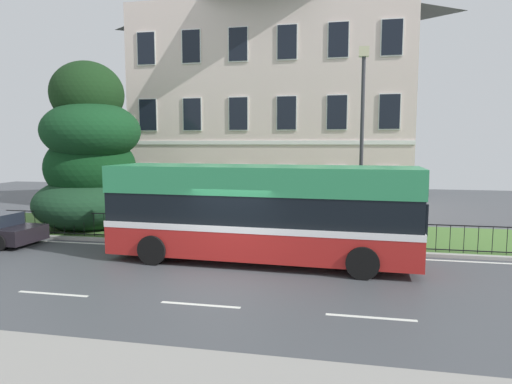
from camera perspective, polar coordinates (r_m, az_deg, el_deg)
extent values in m
cube|color=#42454A|center=(12.64, -4.63, -11.73)|extent=(60.00, 56.00, 0.06)
cube|color=silver|center=(16.03, -1.04, -7.68)|extent=(54.00, 0.14, 0.01)
cube|color=silver|center=(12.79, -24.92, -11.93)|extent=(2.00, 0.12, 0.01)
cube|color=silver|center=(11.00, -7.27, -14.36)|extent=(2.00, 0.12, 0.01)
cube|color=silver|center=(10.52, 14.72, -15.52)|extent=(2.00, 0.12, 0.01)
cube|color=#9E9E99|center=(16.47, -0.69, -7.11)|extent=(57.00, 0.24, 0.12)
cube|color=#477032|center=(18.98, 0.95, -5.31)|extent=(57.00, 5.00, 0.12)
cube|color=beige|center=(27.15, 2.75, 10.03)|extent=(14.71, 9.93, 11.06)
pyramid|color=#393E3C|center=(28.36, 2.83, 23.50)|extent=(15.00, 10.13, 2.18)
cube|color=white|center=(22.16, 0.81, 6.47)|extent=(14.71, 0.06, 0.20)
cube|color=#2D333D|center=(22.31, 0.80, -0.55)|extent=(1.10, 0.06, 2.20)
cube|color=white|center=(24.10, -13.69, 1.62)|extent=(1.04, 0.04, 1.72)
cube|color=black|center=(24.08, -13.71, 1.62)|extent=(0.94, 0.03, 1.62)
cube|color=white|center=(23.18, -8.18, 1.56)|extent=(1.04, 0.04, 1.72)
cube|color=black|center=(23.16, -8.19, 1.56)|extent=(0.94, 0.03, 1.62)
cube|color=white|center=(22.48, -2.27, 1.47)|extent=(1.04, 0.04, 1.72)
cube|color=black|center=(22.46, -2.28, 1.47)|extent=(0.94, 0.03, 1.62)
cube|color=white|center=(22.04, 3.94, 1.37)|extent=(1.04, 0.04, 1.72)
cube|color=black|center=(22.02, 3.93, 1.36)|extent=(0.94, 0.03, 1.62)
cube|color=white|center=(21.87, 10.32, 1.24)|extent=(1.04, 0.04, 1.72)
cube|color=black|center=(21.85, 10.32, 1.24)|extent=(0.94, 0.03, 1.62)
cube|color=white|center=(21.97, 16.73, 1.10)|extent=(1.04, 0.04, 1.72)
cube|color=black|center=(21.95, 16.73, 1.10)|extent=(0.94, 0.03, 1.62)
cube|color=white|center=(24.07, -13.90, 9.72)|extent=(1.04, 0.04, 1.72)
cube|color=black|center=(24.05, -13.92, 9.73)|extent=(0.94, 0.03, 1.62)
cube|color=white|center=(23.15, -8.31, 9.98)|extent=(1.04, 0.04, 1.72)
cube|color=black|center=(23.13, -8.33, 9.99)|extent=(0.94, 0.03, 1.62)
cube|color=white|center=(22.46, -2.31, 10.16)|extent=(1.04, 0.04, 1.72)
cube|color=black|center=(22.44, -2.32, 10.16)|extent=(0.94, 0.03, 1.62)
cube|color=white|center=(22.01, 4.00, 10.23)|extent=(1.04, 0.04, 1.72)
cube|color=black|center=(21.99, 4.00, 10.23)|extent=(0.94, 0.03, 1.62)
cube|color=white|center=(21.84, 10.50, 10.17)|extent=(1.04, 0.04, 1.72)
cube|color=black|center=(21.82, 10.50, 10.18)|extent=(0.94, 0.03, 1.62)
cube|color=white|center=(21.94, 17.01, 9.99)|extent=(1.04, 0.04, 1.72)
cube|color=black|center=(21.92, 17.01, 9.99)|extent=(0.94, 0.03, 1.62)
cube|color=white|center=(24.52, -14.12, 17.68)|extent=(1.04, 0.04, 1.72)
cube|color=black|center=(24.51, -14.14, 17.69)|extent=(0.94, 0.03, 1.62)
cube|color=white|center=(23.62, -8.45, 18.25)|extent=(1.04, 0.04, 1.72)
cube|color=black|center=(23.60, -8.46, 18.26)|extent=(0.94, 0.03, 1.62)
cube|color=white|center=(22.94, -2.35, 18.67)|extent=(1.04, 0.04, 1.72)
cube|color=black|center=(22.92, -2.36, 18.68)|extent=(0.94, 0.03, 1.62)
cube|color=white|center=(22.51, 4.07, 18.91)|extent=(1.04, 0.04, 1.72)
cube|color=black|center=(22.49, 4.07, 18.92)|extent=(0.94, 0.03, 1.62)
cube|color=white|center=(22.34, 10.68, 18.91)|extent=(1.04, 0.04, 1.72)
cube|color=black|center=(22.32, 10.68, 18.92)|extent=(0.94, 0.03, 1.62)
cube|color=white|center=(22.44, 17.30, 18.69)|extent=(1.04, 0.04, 1.72)
cube|color=black|center=(22.42, 17.31, 18.70)|extent=(0.94, 0.03, 1.62)
cube|color=black|center=(16.69, -2.83, -3.40)|extent=(19.98, 0.04, 0.04)
cube|color=black|center=(16.85, -2.82, -6.32)|extent=(19.98, 0.04, 0.04)
cylinder|color=black|center=(21.47, -29.71, -3.33)|extent=(0.02, 0.02, 0.95)
cylinder|color=black|center=(21.18, -28.78, -3.41)|extent=(0.02, 0.02, 0.95)
cylinder|color=black|center=(20.89, -27.82, -3.48)|extent=(0.02, 0.02, 0.95)
cylinder|color=black|center=(20.61, -26.84, -3.55)|extent=(0.02, 0.02, 0.95)
cylinder|color=black|center=(20.34, -25.83, -3.63)|extent=(0.02, 0.02, 0.95)
cylinder|color=black|center=(20.07, -24.79, -3.71)|extent=(0.02, 0.02, 0.95)
cylinder|color=black|center=(19.81, -23.72, -3.78)|extent=(0.02, 0.02, 0.95)
cylinder|color=black|center=(19.55, -22.63, -3.86)|extent=(0.02, 0.02, 0.95)
cylinder|color=black|center=(19.30, -21.51, -3.94)|extent=(0.02, 0.02, 0.95)
cylinder|color=black|center=(19.06, -20.35, -4.02)|extent=(0.02, 0.02, 0.95)
cylinder|color=black|center=(18.83, -19.17, -4.10)|extent=(0.02, 0.02, 0.95)
cylinder|color=black|center=(18.61, -17.96, -4.18)|extent=(0.02, 0.02, 0.95)
cylinder|color=black|center=(18.39, -16.72, -4.26)|extent=(0.02, 0.02, 0.95)
cylinder|color=black|center=(18.19, -15.46, -4.33)|extent=(0.02, 0.02, 0.95)
cylinder|color=black|center=(17.99, -14.16, -4.41)|extent=(0.02, 0.02, 0.95)
cylinder|color=black|center=(17.80, -12.83, -4.49)|extent=(0.02, 0.02, 0.95)
cylinder|color=black|center=(17.62, -11.48, -4.57)|extent=(0.02, 0.02, 0.95)
cylinder|color=black|center=(17.45, -10.10, -4.64)|extent=(0.02, 0.02, 0.95)
cylinder|color=black|center=(17.30, -8.69, -4.72)|extent=(0.02, 0.02, 0.95)
cylinder|color=black|center=(17.15, -7.26, -4.79)|extent=(0.02, 0.02, 0.95)
cylinder|color=black|center=(17.01, -5.80, -4.86)|extent=(0.02, 0.02, 0.95)
cylinder|color=black|center=(16.89, -4.32, -4.93)|extent=(0.02, 0.02, 0.95)
cylinder|color=black|center=(16.77, -2.82, -5.00)|extent=(0.02, 0.02, 0.95)
cylinder|color=black|center=(16.67, -1.30, -5.06)|extent=(0.02, 0.02, 0.95)
cylinder|color=black|center=(16.58, 0.24, -5.12)|extent=(0.02, 0.02, 0.95)
cylinder|color=black|center=(16.50, 1.79, -5.18)|extent=(0.02, 0.02, 0.95)
cylinder|color=black|center=(16.43, 3.36, -5.24)|extent=(0.02, 0.02, 0.95)
cylinder|color=black|center=(16.38, 4.94, -5.29)|extent=(0.02, 0.02, 0.95)
cylinder|color=black|center=(16.34, 6.53, -5.34)|extent=(0.02, 0.02, 0.95)
cylinder|color=black|center=(16.31, 8.13, -5.38)|extent=(0.02, 0.02, 0.95)
cylinder|color=black|center=(16.29, 9.73, -5.42)|extent=(0.02, 0.02, 0.95)
cylinder|color=black|center=(16.29, 11.33, -5.45)|extent=(0.02, 0.02, 0.95)
cylinder|color=black|center=(16.30, 12.94, -5.49)|extent=(0.02, 0.02, 0.95)
cylinder|color=black|center=(16.32, 14.54, -5.51)|extent=(0.02, 0.02, 0.95)
cylinder|color=black|center=(16.35, 16.13, -5.54)|extent=(0.02, 0.02, 0.95)
cylinder|color=black|center=(16.40, 17.72, -5.55)|extent=(0.02, 0.02, 0.95)
cylinder|color=black|center=(16.46, 19.30, -5.57)|extent=(0.02, 0.02, 0.95)
cylinder|color=black|center=(16.53, 20.87, -5.58)|extent=(0.02, 0.02, 0.95)
cylinder|color=black|center=(16.61, 22.42, -5.58)|extent=(0.02, 0.02, 0.95)
cylinder|color=black|center=(16.71, 23.95, -5.58)|extent=(0.02, 0.02, 0.95)
cylinder|color=black|center=(16.81, 25.47, -5.58)|extent=(0.02, 0.02, 0.95)
cylinder|color=black|center=(16.93, 26.96, -5.58)|extent=(0.02, 0.02, 0.95)
cylinder|color=black|center=(17.06, 28.44, -5.57)|extent=(0.02, 0.02, 0.95)
cylinder|color=black|center=(17.20, 29.89, -5.55)|extent=(0.02, 0.02, 0.95)
cylinder|color=#423328|center=(21.21, -20.48, -2.27)|extent=(0.48, 0.48, 1.49)
ellipsoid|color=#183921|center=(21.46, -20.73, -1.38)|extent=(4.98, 4.98, 2.52)
ellipsoid|color=#0E3416|center=(21.29, -20.71, 2.98)|extent=(4.01, 4.01, 3.18)
ellipsoid|color=#123A1B|center=(20.75, -20.65, 7.43)|extent=(4.24, 4.24, 2.64)
ellipsoid|color=black|center=(21.15, -21.12, 11.82)|extent=(3.17, 3.17, 2.85)
cube|color=#AD201D|center=(14.46, 0.52, -6.06)|extent=(10.05, 2.77, 1.05)
cube|color=white|center=(14.37, 0.52, -4.17)|extent=(10.07, 2.79, 0.20)
cube|color=black|center=(14.28, 0.53, -2.06)|extent=(9.97, 2.72, 0.99)
cube|color=#2C8954|center=(14.17, 0.53, 1.66)|extent=(10.05, 2.77, 0.87)
cube|color=black|center=(14.05, 20.85, -2.82)|extent=(0.14, 1.99, 0.91)
cube|color=black|center=(13.94, 21.00, 0.98)|extent=(0.13, 1.71, 0.56)
cylinder|color=silver|center=(15.03, 20.29, -7.17)|extent=(0.05, 0.20, 0.20)
cylinder|color=silver|center=(13.57, 21.04, -8.63)|extent=(0.05, 0.20, 0.20)
cylinder|color=black|center=(15.28, 13.69, -6.73)|extent=(0.97, 0.34, 0.96)
cylinder|color=black|center=(13.08, 13.71, -8.94)|extent=(0.97, 0.34, 0.96)
cylinder|color=black|center=(16.59, -9.76, -5.61)|extent=(0.97, 0.34, 0.96)
cylinder|color=black|center=(14.59, -13.31, -7.34)|extent=(0.97, 0.34, 0.96)
cylinder|color=black|center=(19.70, -26.99, -4.86)|extent=(0.61, 0.22, 0.60)
cylinder|color=black|center=(18.53, -30.40, -5.71)|extent=(0.61, 0.22, 0.60)
cylinder|color=#333338|center=(16.91, 13.57, 5.12)|extent=(0.14, 0.14, 6.93)
cube|color=beige|center=(17.23, 13.90, 17.32)|extent=(0.36, 0.24, 0.36)
cylinder|color=black|center=(18.98, -13.83, -3.71)|extent=(0.45, 0.45, 1.04)
ellipsoid|color=black|center=(18.88, -13.88, -1.92)|extent=(0.46, 0.46, 0.16)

